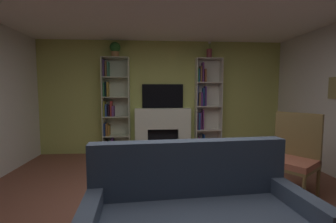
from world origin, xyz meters
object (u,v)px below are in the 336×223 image
at_px(fireplace, 163,130).
at_px(tv, 163,96).
at_px(vase_with_flowers, 209,53).
at_px(bookshelf_left, 114,110).
at_px(bookshelf_right, 205,109).
at_px(armchair, 292,154).
at_px(potted_plant, 115,49).

bearing_deg(fireplace, tv, 90.00).
bearing_deg(vase_with_flowers, bookshelf_left, 178.88).
bearing_deg(bookshelf_right, vase_with_flowers, -35.65).
bearing_deg(bookshelf_right, tv, 176.04).
bearing_deg(bookshelf_right, armchair, -72.38).
distance_m(bookshelf_right, vase_with_flowers, 1.28).
bearing_deg(armchair, vase_with_flowers, 106.30).
relative_size(tv, bookshelf_left, 0.43).
height_order(bookshelf_right, armchair, bookshelf_right).
bearing_deg(armchair, bookshelf_right, 107.62).
distance_m(bookshelf_left, armchair, 3.66).
height_order(bookshelf_left, bookshelf_right, same).
relative_size(fireplace, bookshelf_right, 0.63).
xyz_separation_m(bookshelf_left, potted_plant, (0.07, -0.04, 1.35)).
distance_m(bookshelf_right, armchair, 2.45).
bearing_deg(armchair, tv, 125.89).
distance_m(fireplace, tv, 0.78).
xyz_separation_m(tv, bookshelf_left, (-1.12, -0.08, -0.31)).
relative_size(fireplace, bookshelf_left, 0.63).
bearing_deg(vase_with_flowers, potted_plant, 180.00).
relative_size(fireplace, vase_with_flowers, 3.68).
bearing_deg(fireplace, potted_plant, -178.11).
relative_size(tv, potted_plant, 2.87).
height_order(bookshelf_left, potted_plant, potted_plant).
height_order(fireplace, armchair, armchair).
bearing_deg(armchair, fireplace, 126.90).
bearing_deg(tv, armchair, -54.11).
distance_m(fireplace, vase_with_flowers, 2.04).
bearing_deg(potted_plant, bookshelf_right, 1.47).
bearing_deg(tv, bookshelf_right, -3.96).
xyz_separation_m(tv, potted_plant, (-1.05, -0.12, 1.04)).
relative_size(tv, bookshelf_right, 0.43).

